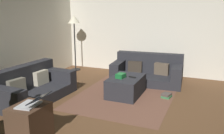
{
  "coord_description": "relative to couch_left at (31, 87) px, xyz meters",
  "views": [
    {
      "loc": [
        -3.66,
        -1.16,
        1.87
      ],
      "look_at": [
        0.55,
        0.6,
        0.75
      ],
      "focal_mm": 38.83,
      "sensor_mm": 36.0,
      "label": 1
    }
  ],
  "objects": [
    {
      "name": "ground_plane",
      "position": [
        -0.12,
        -2.25,
        -0.26
      ],
      "size": [
        6.4,
        6.4,
        0.0
      ],
      "primitive_type": "plane",
      "color": "brown"
    },
    {
      "name": "corner_partition",
      "position": [
        3.02,
        -2.25,
        1.04
      ],
      "size": [
        0.12,
        6.4,
        2.6
      ],
      "primitive_type": "cube",
      "color": "silver",
      "rests_on": "ground_plane"
    },
    {
      "name": "couch_left",
      "position": [
        0.0,
        0.0,
        0.0
      ],
      "size": [
        1.79,
        0.99,
        0.69
      ],
      "rotation": [
        0.0,
        0.0,
        3.09
      ],
      "color": "#26262B",
      "rests_on": "ground_plane"
    },
    {
      "name": "couch_right",
      "position": [
        2.14,
        -1.94,
        0.01
      ],
      "size": [
        1.06,
        1.79,
        0.72
      ],
      "rotation": [
        0.0,
        0.0,
        1.65
      ],
      "color": "#26262B",
      "rests_on": "ground_plane"
    },
    {
      "name": "ottoman",
      "position": [
        0.98,
        -1.75,
        -0.05
      ],
      "size": [
        0.93,
        0.65,
        0.41
      ],
      "primitive_type": "cube",
      "color": "#26262B",
      "rests_on": "ground_plane"
    },
    {
      "name": "gift_box",
      "position": [
        0.88,
        -1.67,
        0.2
      ],
      "size": [
        0.23,
        0.18,
        0.1
      ],
      "primitive_type": "cube",
      "rotation": [
        0.0,
        0.0,
        -0.13
      ],
      "color": "#19662D",
      "rests_on": "ottoman"
    },
    {
      "name": "tv_remote",
      "position": [
        1.0,
        -1.89,
        0.16
      ],
      "size": [
        0.09,
        0.17,
        0.02
      ],
      "primitive_type": "cube",
      "rotation": [
        0.0,
        0.0,
        -0.3
      ],
      "color": "black",
      "rests_on": "ottoman"
    },
    {
      "name": "side_table",
      "position": [
        -1.3,
        -1.1,
        0.01
      ],
      "size": [
        0.52,
        0.44,
        0.53
      ],
      "primitive_type": "cube",
      "color": "#4C3323",
      "rests_on": "ground_plane"
    },
    {
      "name": "laptop",
      "position": [
        -1.29,
        -1.17,
        0.32
      ],
      "size": [
        0.39,
        0.45,
        0.19
      ],
      "color": "silver",
      "rests_on": "side_table"
    },
    {
      "name": "book_stack",
      "position": [
        1.17,
        -2.61,
        -0.21
      ],
      "size": [
        0.24,
        0.22,
        0.09
      ],
      "color": "#387A47",
      "rests_on": "ground_plane"
    },
    {
      "name": "corner_lamp",
      "position": [
        2.48,
        0.42,
        1.16
      ],
      "size": [
        0.36,
        0.36,
        1.67
      ],
      "color": "black",
      "rests_on": "ground_plane"
    },
    {
      "name": "area_rug",
      "position": [
        0.98,
        -1.75,
        -0.26
      ],
      "size": [
        2.6,
        2.0,
        0.01
      ],
      "primitive_type": "cube",
      "color": "brown",
      "rests_on": "ground_plane"
    }
  ]
}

